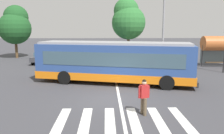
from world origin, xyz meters
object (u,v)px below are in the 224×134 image
(bus_stop_shelter, at_px, (221,44))
(parked_car_champagne, at_px, (135,56))
(parked_car_white, at_px, (88,56))
(parked_car_teal, at_px, (66,56))
(parked_car_charcoal, at_px, (44,56))
(twin_arm_street_lamp, at_px, (164,8))
(background_tree_left, at_px, (15,25))
(pedestrian_crossing_street, at_px, (144,95))
(parked_car_blue, at_px, (111,56))
(background_tree_right, at_px, (128,19))
(parked_car_silver, at_px, (156,56))
(city_transit_bus, at_px, (114,62))

(bus_stop_shelter, bearing_deg, parked_car_champagne, 162.30)
(parked_car_white, bearing_deg, parked_car_teal, 178.18)
(parked_car_champagne, bearing_deg, parked_car_white, 178.19)
(parked_car_teal, height_order, bus_stop_shelter, bus_stop_shelter)
(parked_car_charcoal, bearing_deg, bus_stop_shelter, -8.99)
(twin_arm_street_lamp, distance_m, background_tree_left, 19.98)
(parked_car_white, xyz_separation_m, parked_car_champagne, (5.59, -0.18, 0.00))
(pedestrian_crossing_street, xyz_separation_m, parked_car_white, (-3.93, 16.04, -0.20))
(parked_car_white, relative_size, twin_arm_street_lamp, 0.46)
(parked_car_blue, height_order, parked_car_champagne, same)
(parked_car_champagne, bearing_deg, parked_car_blue, 170.18)
(parked_car_white, distance_m, parked_car_blue, 2.79)
(background_tree_right, bearing_deg, background_tree_left, 177.01)
(parked_car_champagne, distance_m, background_tree_left, 16.95)
(twin_arm_street_lamp, relative_size, background_tree_left, 1.37)
(parked_car_charcoal, xyz_separation_m, twin_arm_street_lamp, (13.25, -3.29, 5.25))
(parked_car_teal, xyz_separation_m, parked_car_champagne, (8.11, -0.26, 0.00))
(parked_car_silver, bearing_deg, twin_arm_street_lamp, -90.25)
(parked_car_charcoal, height_order, parked_car_blue, same)
(twin_arm_street_lamp, bearing_deg, parked_car_champagne, 129.52)
(parked_car_teal, xyz_separation_m, twin_arm_street_lamp, (10.58, -3.25, 5.25))
(background_tree_right, bearing_deg, pedestrian_crossing_street, -93.43)
(city_transit_bus, distance_m, parked_car_teal, 11.19)
(parked_car_champagne, relative_size, twin_arm_street_lamp, 0.46)
(parked_car_teal, bearing_deg, parked_car_silver, -1.47)
(bus_stop_shelter, bearing_deg, parked_car_teal, 169.75)
(parked_car_charcoal, height_order, parked_car_white, same)
(parked_car_white, relative_size, parked_car_champagne, 0.99)
(parked_car_charcoal, bearing_deg, parked_car_champagne, -1.59)
(parked_car_white, relative_size, background_tree_left, 0.63)
(pedestrian_crossing_street, bearing_deg, parked_car_silver, 75.33)
(parked_car_white, bearing_deg, twin_arm_street_lamp, -21.47)
(bus_stop_shelter, xyz_separation_m, background_tree_right, (-9.21, 7.05, 2.83))
(bus_stop_shelter, bearing_deg, background_tree_left, 162.23)
(parked_car_charcoal, relative_size, background_tree_left, 0.64)
(parked_car_charcoal, xyz_separation_m, parked_car_blue, (7.96, 0.19, 0.00))
(twin_arm_street_lamp, height_order, background_tree_left, twin_arm_street_lamp)
(twin_arm_street_lamp, relative_size, background_tree_right, 1.22)
(parked_car_champagne, bearing_deg, bus_stop_shelter, -17.70)
(city_transit_bus, height_order, parked_car_white, city_transit_bus)
(parked_car_champagne, bearing_deg, background_tree_left, 162.19)
(twin_arm_street_lamp, height_order, background_tree_right, twin_arm_street_lamp)
(city_transit_bus, height_order, bus_stop_shelter, bus_stop_shelter)
(city_transit_bus, height_order, pedestrian_crossing_street, city_transit_bus)
(parked_car_champagne, bearing_deg, pedestrian_crossing_street, -95.99)
(background_tree_right, bearing_deg, city_transit_bus, -99.82)
(twin_arm_street_lamp, bearing_deg, parked_car_silver, 89.75)
(parked_car_charcoal, height_order, bus_stop_shelter, bus_stop_shelter)
(parked_car_champagne, relative_size, background_tree_right, 0.56)
(parked_car_blue, bearing_deg, parked_car_silver, -5.42)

